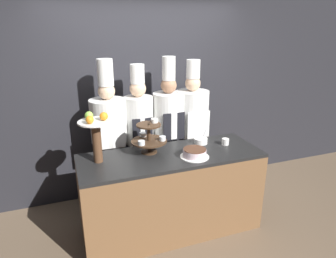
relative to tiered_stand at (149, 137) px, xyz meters
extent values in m
plane|color=brown|center=(0.20, -0.48, -1.09)|extent=(14.00, 14.00, 0.00)
cube|color=#232328|center=(0.20, 0.90, 0.31)|extent=(10.00, 0.06, 2.80)
cube|color=brown|center=(0.20, -0.13, -0.65)|extent=(1.93, 0.70, 0.89)
cube|color=black|center=(0.20, -0.13, -0.19)|extent=(1.93, 0.70, 0.03)
cylinder|color=#3D2819|center=(0.00, 0.00, -0.16)|extent=(0.17, 0.17, 0.02)
cylinder|color=#3D2819|center=(0.00, 0.00, -0.01)|extent=(0.04, 0.04, 0.32)
cylinder|color=#3D2819|center=(0.00, 0.00, -0.04)|extent=(0.38, 0.38, 0.02)
cylinder|color=#3D2819|center=(0.00, 0.00, 0.14)|extent=(0.26, 0.26, 0.02)
cylinder|color=silver|center=(0.13, -0.05, -0.01)|extent=(0.07, 0.07, 0.04)
cylinder|color=beige|center=(0.13, -0.05, -0.02)|extent=(0.06, 0.06, 0.03)
cylinder|color=silver|center=(-0.03, 0.14, -0.01)|extent=(0.07, 0.07, 0.04)
cylinder|color=red|center=(-0.03, 0.14, -0.02)|extent=(0.06, 0.06, 0.03)
cylinder|color=silver|center=(-0.11, -0.10, -0.01)|extent=(0.07, 0.07, 0.04)
cylinder|color=green|center=(-0.11, -0.10, -0.02)|extent=(0.06, 0.06, 0.03)
cylinder|color=white|center=(0.07, 0.04, 0.17)|extent=(0.07, 0.07, 0.04)
cylinder|color=brown|center=(-0.54, -0.05, 0.03)|extent=(0.09, 0.09, 0.41)
cylinder|color=white|center=(-0.54, -0.05, 0.25)|extent=(0.33, 0.33, 0.01)
sphere|color=orange|center=(-0.46, -0.05, 0.29)|extent=(0.08, 0.08, 0.08)
sphere|color=#84B742|center=(-0.59, 0.02, 0.29)|extent=(0.08, 0.08, 0.08)
sphere|color=orange|center=(-0.60, -0.11, 0.29)|extent=(0.07, 0.07, 0.07)
cylinder|color=white|center=(0.40, -0.27, -0.17)|extent=(0.30, 0.30, 0.01)
cylinder|color=silver|center=(0.40, -0.27, -0.12)|extent=(0.24, 0.24, 0.07)
cylinder|color=#472819|center=(0.40, -0.27, -0.08)|extent=(0.24, 0.24, 0.01)
cylinder|color=white|center=(0.87, -0.09, -0.13)|extent=(0.08, 0.08, 0.07)
cylinder|color=white|center=(0.63, 0.05, -0.14)|extent=(0.15, 0.15, 0.06)
cylinder|color=#BCBCC1|center=(0.67, 0.05, -0.06)|extent=(0.05, 0.01, 0.11)
cube|color=#38332D|center=(-0.34, 0.51, -0.64)|extent=(0.31, 0.17, 0.91)
cylinder|color=white|center=(-0.34, 0.51, 0.07)|extent=(0.42, 0.42, 0.51)
cube|color=white|center=(-0.34, 0.31, -0.03)|extent=(0.29, 0.01, 0.32)
sphere|color=#DBB28E|center=(-0.34, 0.51, 0.42)|extent=(0.19, 0.19, 0.19)
cylinder|color=white|center=(-0.34, 0.51, 0.63)|extent=(0.17, 0.17, 0.29)
cube|color=#28282D|center=(0.02, 0.51, -0.67)|extent=(0.26, 0.14, 0.84)
cylinder|color=white|center=(0.02, 0.51, 0.04)|extent=(0.34, 0.34, 0.57)
cube|color=black|center=(0.02, 0.34, -0.08)|extent=(0.24, 0.01, 0.37)
sphere|color=#DBB28E|center=(0.02, 0.51, 0.42)|extent=(0.19, 0.19, 0.19)
cylinder|color=white|center=(0.02, 0.51, 0.59)|extent=(0.16, 0.16, 0.22)
cube|color=#28282D|center=(0.41, 0.51, -0.64)|extent=(0.29, 0.16, 0.90)
cylinder|color=white|center=(0.41, 0.51, 0.08)|extent=(0.39, 0.39, 0.53)
cube|color=black|center=(0.41, 0.32, -0.03)|extent=(0.27, 0.01, 0.34)
sphere|color=#A37556|center=(0.41, 0.51, 0.43)|extent=(0.19, 0.19, 0.19)
cylinder|color=white|center=(0.41, 0.51, 0.64)|extent=(0.16, 0.16, 0.28)
cube|color=black|center=(0.72, 0.51, -0.66)|extent=(0.31, 0.17, 0.87)
cylinder|color=white|center=(0.72, 0.51, 0.06)|extent=(0.42, 0.42, 0.57)
cube|color=white|center=(0.72, 0.31, -0.05)|extent=(0.29, 0.01, 0.36)
sphere|color=#DBB28E|center=(0.72, 0.51, 0.44)|extent=(0.19, 0.19, 0.19)
cylinder|color=white|center=(0.72, 0.51, 0.61)|extent=(0.17, 0.17, 0.22)
camera|label=1|loc=(-0.82, -2.83, 1.11)|focal=32.00mm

